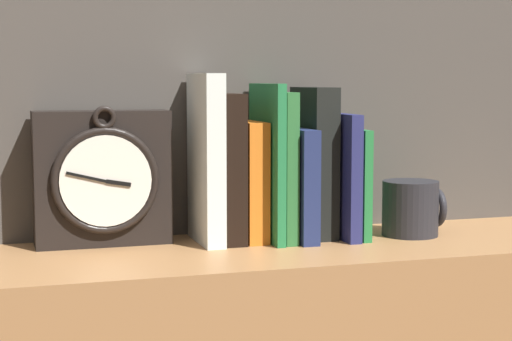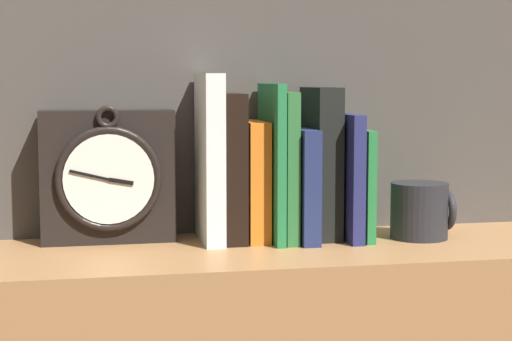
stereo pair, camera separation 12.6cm
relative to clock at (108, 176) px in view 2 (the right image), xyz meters
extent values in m
cube|color=black|center=(0.00, 0.01, 0.00)|extent=(0.20, 0.07, 0.20)
torus|color=black|center=(0.00, -0.03, 0.00)|extent=(0.16, 0.01, 0.16)
cylinder|color=white|center=(0.00, -0.04, 0.00)|extent=(0.14, 0.01, 0.14)
cube|color=black|center=(0.02, -0.04, 0.00)|extent=(0.04, 0.00, 0.01)
cube|color=black|center=(-0.03, -0.04, 0.01)|extent=(0.06, 0.00, 0.02)
torus|color=black|center=(0.00, -0.03, 0.09)|extent=(0.03, 0.01, 0.03)
cube|color=silver|center=(0.15, -0.03, 0.03)|extent=(0.03, 0.13, 0.26)
cube|color=black|center=(0.19, -0.02, 0.01)|extent=(0.04, 0.12, 0.23)
cube|color=orange|center=(0.22, -0.02, -0.01)|extent=(0.03, 0.12, 0.19)
cube|color=#20723E|center=(0.25, -0.03, 0.02)|extent=(0.01, 0.15, 0.24)
cube|color=#2A6933|center=(0.27, -0.03, 0.01)|extent=(0.02, 0.14, 0.23)
cube|color=navy|center=(0.30, -0.04, -0.01)|extent=(0.03, 0.15, 0.17)
cube|color=black|center=(0.33, -0.02, 0.02)|extent=(0.04, 0.12, 0.24)
cube|color=navy|center=(0.37, -0.04, 0.00)|extent=(0.02, 0.15, 0.20)
cube|color=#217236|center=(0.39, -0.04, -0.02)|extent=(0.01, 0.15, 0.17)
cylinder|color=#232328|center=(0.48, -0.07, -0.06)|extent=(0.09, 0.09, 0.09)
torus|color=#232328|center=(0.53, -0.07, -0.06)|extent=(0.01, 0.07, 0.07)
camera|label=1|loc=(-0.16, -1.29, 0.15)|focal=60.00mm
camera|label=2|loc=(-0.04, -1.33, 0.15)|focal=60.00mm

